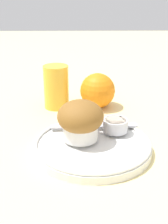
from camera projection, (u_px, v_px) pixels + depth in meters
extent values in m
plane|color=beige|center=(89.00, 150.00, 0.58)|extent=(3.00, 3.00, 0.00)
cylinder|color=white|center=(92.00, 146.00, 0.58)|extent=(0.22, 0.22, 0.01)
torus|color=white|center=(92.00, 141.00, 0.57)|extent=(0.21, 0.21, 0.01)
cylinder|color=silver|center=(81.00, 129.00, 0.57)|extent=(0.06, 0.06, 0.04)
ellipsoid|color=brown|center=(80.00, 116.00, 0.56)|extent=(0.08, 0.08, 0.06)
cylinder|color=silver|center=(115.00, 125.00, 0.60)|extent=(0.05, 0.05, 0.02)
cylinder|color=beige|center=(116.00, 121.00, 0.60)|extent=(0.04, 0.04, 0.00)
sphere|color=#4C194C|center=(84.00, 124.00, 0.62)|extent=(0.02, 0.02, 0.02)
sphere|color=#4C194C|center=(92.00, 124.00, 0.62)|extent=(0.02, 0.02, 0.02)
cube|color=#B7B7BC|center=(94.00, 126.00, 0.62)|extent=(0.17, 0.02, 0.00)
sphere|color=orange|center=(98.00, 91.00, 0.76)|extent=(0.09, 0.09, 0.09)
cylinder|color=gold|center=(56.00, 87.00, 0.76)|extent=(0.06, 0.06, 0.10)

